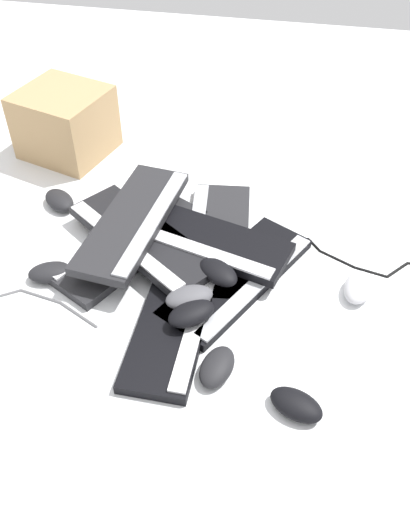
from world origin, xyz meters
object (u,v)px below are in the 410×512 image
at_px(mouse_7, 51,272).
at_px(mouse_5, 218,272).
at_px(mouse_1, 191,313).
at_px(cardboard_box, 65,123).
at_px(keyboard_0, 130,245).
at_px(keyboard_4, 203,239).
at_px(mouse_0, 59,200).
at_px(keyboard_6, 134,220).
at_px(keyboard_1, 177,315).
at_px(mouse_2, 217,367).
at_px(mouse_3, 189,297).
at_px(mouse_4, 296,405).
at_px(keyboard_3, 216,239).
at_px(mouse_6, 358,287).
at_px(keyboard_5, 142,238).
at_px(keyboard_2, 238,278).

bearing_deg(mouse_7, mouse_5, 165.71).
xyz_separation_m(mouse_1, mouse_5, (-0.04, -0.14, 0.00)).
distance_m(mouse_1, cardboard_box, 0.83).
relative_size(keyboard_0, keyboard_4, 0.99).
height_order(mouse_0, cardboard_box, cardboard_box).
height_order(keyboard_6, mouse_5, keyboard_6).
height_order(keyboard_1, mouse_2, mouse_2).
xyz_separation_m(keyboard_1, mouse_3, (-0.02, -0.03, 0.04)).
xyz_separation_m(keyboard_0, mouse_5, (-0.25, 0.09, 0.04)).
bearing_deg(mouse_0, mouse_4, -176.63).
relative_size(keyboard_3, mouse_1, 4.13).
distance_m(mouse_3, mouse_7, 0.36).
bearing_deg(mouse_4, mouse_6, 92.47).
xyz_separation_m(keyboard_0, mouse_1, (-0.21, 0.23, 0.04)).
distance_m(keyboard_1, mouse_6, 0.44).
bearing_deg(mouse_1, keyboard_5, -92.62).
distance_m(mouse_1, mouse_3, 0.05).
distance_m(keyboard_0, mouse_5, 0.26).
height_order(mouse_2, mouse_5, mouse_5).
xyz_separation_m(keyboard_6, mouse_7, (0.17, 0.17, -0.05)).
bearing_deg(keyboard_3, mouse_5, 101.58).
distance_m(keyboard_0, cardboard_box, 0.53).
distance_m(keyboard_1, mouse_5, 0.14).
relative_size(keyboard_1, mouse_3, 4.01).
relative_size(keyboard_5, mouse_4, 4.03).
bearing_deg(mouse_3, mouse_1, -100.58).
xyz_separation_m(keyboard_3, keyboard_5, (0.18, 0.07, 0.03)).
height_order(keyboard_3, keyboard_6, keyboard_6).
distance_m(mouse_6, cardboard_box, 1.01).
bearing_deg(keyboard_5, mouse_7, 35.92).
height_order(keyboard_3, mouse_6, mouse_6).
bearing_deg(keyboard_4, keyboard_3, -123.08).
height_order(keyboard_0, keyboard_6, keyboard_6).
bearing_deg(mouse_1, keyboard_0, -87.55).
relative_size(mouse_0, mouse_1, 1.00).
distance_m(keyboard_1, keyboard_4, 0.24).
distance_m(keyboard_1, mouse_3, 0.05).
height_order(keyboard_6, mouse_6, keyboard_6).
bearing_deg(mouse_1, keyboard_3, -131.14).
height_order(mouse_2, cardboard_box, cardboard_box).
xyz_separation_m(keyboard_3, mouse_0, (0.46, -0.07, 0.01)).
bearing_deg(keyboard_0, keyboard_1, 129.68).
distance_m(keyboard_6, mouse_6, 0.58).
bearing_deg(mouse_7, keyboard_2, 168.10).
relative_size(keyboard_0, keyboard_2, 1.00).
relative_size(mouse_1, mouse_5, 1.00).
bearing_deg(keyboard_4, mouse_1, 95.35).
xyz_separation_m(keyboard_1, mouse_2, (-0.12, 0.13, 0.01)).
distance_m(keyboard_6, mouse_1, 0.33).
height_order(keyboard_5, mouse_0, keyboard_5).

